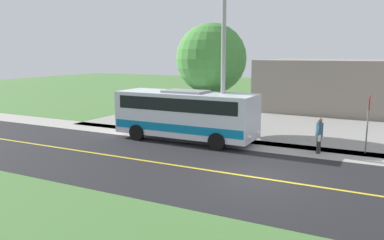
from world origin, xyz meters
name	(u,v)px	position (x,y,z in m)	size (l,w,h in m)	color
ground_plane	(258,178)	(0.00, 0.00, 0.00)	(120.00, 120.00, 0.00)	#477238
road_surface	(258,178)	(0.00, 0.00, 0.00)	(8.00, 100.00, 0.01)	black
sidewalk	(289,149)	(-5.20, 0.00, 0.00)	(2.40, 100.00, 0.01)	#9E9991
parking_lot_surface	(362,130)	(-12.40, 3.00, 0.00)	(14.00, 36.00, 0.01)	gray
road_centre_line	(258,178)	(0.00, 0.00, 0.01)	(0.16, 100.00, 0.00)	gold
shuttle_bus_front	(186,113)	(-4.56, -5.64, 1.56)	(2.76, 7.99, 2.82)	silver
pedestrian_with_bags	(319,134)	(-5.08, 1.48, 0.94)	(0.72, 0.34, 1.75)	#262628
stop_sign	(369,114)	(-6.10, 3.54, 1.96)	(0.76, 0.07, 2.88)	slate
street_light_pole	(223,58)	(-4.88, -3.60, 4.59)	(1.97, 0.24, 8.36)	#9E9EA3
tree_curbside	(211,59)	(-7.40, -5.40, 4.50)	(4.26, 4.26, 6.65)	#4C3826
commercial_building	(370,86)	(-21.40, 2.83, 2.14)	(10.00, 17.37, 4.28)	gray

